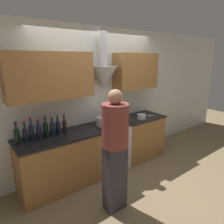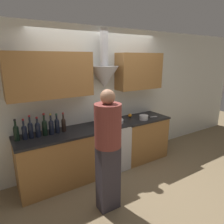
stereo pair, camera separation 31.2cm
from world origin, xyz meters
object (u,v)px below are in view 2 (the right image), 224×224
at_px(wine_bottle_3, 38,129).
at_px(wine_bottle_5, 51,126).
at_px(wine_bottle_2, 31,129).
at_px(wine_bottle_6, 57,125).
at_px(saucepan, 144,117).
at_px(stove_range, 109,146).
at_px(mixing_bowl, 116,121).
at_px(wine_bottle_1, 24,131).
at_px(person_foreground_left, 108,147).
at_px(wine_bottle_0, 16,132).
at_px(stock_pot, 103,121).
at_px(wine_bottle_4, 45,127).
at_px(wine_bottle_7, 64,124).
at_px(orange_fruit, 130,115).

xyz_separation_m(wine_bottle_3, wine_bottle_5, (0.20, -0.01, 0.00)).
distance_m(wine_bottle_2, wine_bottle_3, 0.10).
bearing_deg(wine_bottle_6, saucepan, -7.16).
height_order(stove_range, mixing_bowl, mixing_bowl).
bearing_deg(wine_bottle_1, person_foreground_left, -49.11).
distance_m(wine_bottle_3, wine_bottle_5, 0.20).
xyz_separation_m(wine_bottle_0, wine_bottle_1, (0.11, -0.01, -0.01)).
bearing_deg(mixing_bowl, stock_pot, 179.23).
bearing_deg(mixing_bowl, wine_bottle_5, 177.74).
bearing_deg(wine_bottle_6, wine_bottle_4, -178.66).
distance_m(wine_bottle_3, stock_pot, 1.11).
height_order(wine_bottle_0, wine_bottle_2, wine_bottle_2).
distance_m(stove_range, stock_pot, 0.53).
xyz_separation_m(wine_bottle_5, wine_bottle_7, (0.21, 0.03, -0.01)).
height_order(stove_range, stock_pot, stock_pot).
bearing_deg(wine_bottle_5, wine_bottle_3, 177.84).
relative_size(wine_bottle_6, wine_bottle_7, 1.00).
relative_size(wine_bottle_7, stock_pot, 1.41).
bearing_deg(wine_bottle_3, saucepan, -5.55).
bearing_deg(mixing_bowl, stove_range, 177.02).
relative_size(stove_range, person_foreground_left, 0.52).
xyz_separation_m(wine_bottle_1, wine_bottle_6, (0.50, 0.01, 0.01)).
distance_m(wine_bottle_0, wine_bottle_3, 0.30).
bearing_deg(wine_bottle_0, stock_pot, -2.66).
height_order(mixing_bowl, saucepan, saucepan).
height_order(wine_bottle_6, saucepan, wine_bottle_6).
height_order(wine_bottle_2, person_foreground_left, person_foreground_left).
distance_m(wine_bottle_2, stock_pot, 1.22).
xyz_separation_m(wine_bottle_2, wine_bottle_7, (0.52, 0.01, -0.02)).
bearing_deg(wine_bottle_2, wine_bottle_7, 1.01).
distance_m(wine_bottle_2, mixing_bowl, 1.49).
relative_size(wine_bottle_4, wine_bottle_5, 1.04).
bearing_deg(wine_bottle_5, wine_bottle_7, 7.48).
bearing_deg(stock_pot, mixing_bowl, -0.77).
xyz_separation_m(wine_bottle_5, person_foreground_left, (0.46, -0.97, -0.08)).
height_order(wine_bottle_0, stock_pot, wine_bottle_0).
height_order(wine_bottle_6, person_foreground_left, person_foreground_left).
distance_m(wine_bottle_2, wine_bottle_6, 0.41).
xyz_separation_m(wine_bottle_1, wine_bottle_7, (0.60, 0.01, 0.00)).
relative_size(wine_bottle_1, wine_bottle_6, 0.99).
bearing_deg(wine_bottle_2, wine_bottle_5, -3.46).
bearing_deg(orange_fruit, wine_bottle_0, -177.97).
distance_m(wine_bottle_4, wine_bottle_6, 0.20).
height_order(wine_bottle_3, wine_bottle_4, wine_bottle_4).
distance_m(wine_bottle_4, orange_fruit, 1.73).
height_order(mixing_bowl, orange_fruit, orange_fruit).
relative_size(wine_bottle_2, wine_bottle_6, 1.12).
height_order(wine_bottle_1, orange_fruit, wine_bottle_1).
bearing_deg(mixing_bowl, wine_bottle_7, 175.64).
relative_size(stove_range, wine_bottle_7, 2.75).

